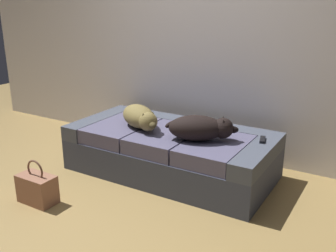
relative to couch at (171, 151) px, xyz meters
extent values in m
plane|color=olive|center=(0.00, -1.02, -0.22)|extent=(10.00, 10.00, 0.00)
cube|color=silver|center=(0.00, 0.72, 1.18)|extent=(6.40, 0.10, 2.80)
cube|color=#383D50|center=(0.00, 0.00, -0.07)|extent=(1.92, 0.94, 0.30)
cube|color=#454B59|center=(-0.86, 0.00, 0.15)|extent=(0.20, 0.94, 0.14)
cube|color=#454B59|center=(0.86, 0.00, 0.15)|extent=(0.20, 0.94, 0.14)
cube|color=#454B59|center=(0.00, 0.37, 0.15)|extent=(1.52, 0.20, 0.14)
cube|color=#514E6A|center=(-0.51, -0.10, 0.15)|extent=(0.49, 0.72, 0.14)
cube|color=#514E6A|center=(0.00, -0.10, 0.15)|extent=(0.49, 0.72, 0.14)
cube|color=#514E6A|center=(0.51, -0.10, 0.15)|extent=(0.49, 0.72, 0.14)
ellipsoid|color=olive|center=(-0.31, -0.08, 0.33)|extent=(0.53, 0.46, 0.21)
sphere|color=olive|center=(-0.12, -0.19, 0.33)|extent=(0.17, 0.17, 0.17)
ellipsoid|color=#4A4023|center=(-0.06, -0.23, 0.32)|extent=(0.12, 0.11, 0.06)
cone|color=#4A4023|center=(-0.10, -0.15, 0.40)|extent=(0.04, 0.04, 0.05)
cone|color=#4A4023|center=(-0.15, -0.24, 0.40)|extent=(0.04, 0.04, 0.05)
ellipsoid|color=olive|center=(-0.46, 0.07, 0.34)|extent=(0.18, 0.13, 0.05)
ellipsoid|color=black|center=(0.33, -0.13, 0.33)|extent=(0.55, 0.45, 0.22)
sphere|color=black|center=(0.54, -0.03, 0.34)|extent=(0.18, 0.18, 0.18)
ellipsoid|color=black|center=(0.61, 0.00, 0.33)|extent=(0.12, 0.11, 0.06)
cone|color=black|center=(0.52, 0.01, 0.41)|extent=(0.05, 0.05, 0.05)
cone|color=black|center=(0.56, -0.08, 0.41)|extent=(0.05, 0.05, 0.05)
ellipsoid|color=black|center=(0.11, -0.17, 0.34)|extent=(0.07, 0.19, 0.05)
cube|color=black|center=(0.84, 0.15, 0.23)|extent=(0.08, 0.16, 0.02)
cube|color=#926047|center=(-0.65, -1.07, -0.10)|extent=(0.32, 0.18, 0.24)
torus|color=brown|center=(-0.65, -1.07, 0.07)|extent=(0.18, 0.02, 0.18)
camera|label=1|loc=(1.74, -2.95, 1.38)|focal=41.00mm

